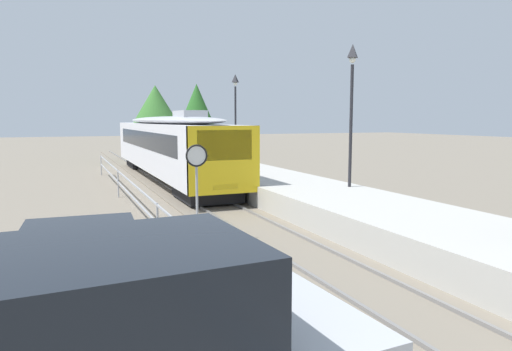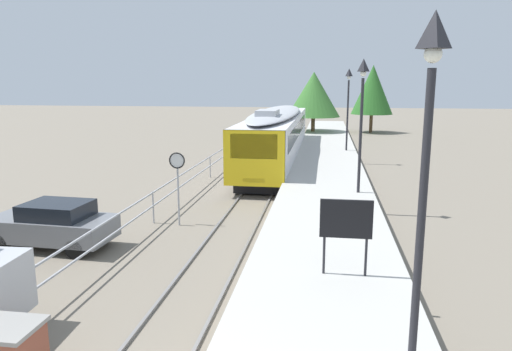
{
  "view_description": "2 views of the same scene",
  "coord_description": "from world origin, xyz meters",
  "px_view_note": "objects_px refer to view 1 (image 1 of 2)",
  "views": [
    {
      "loc": [
        -5.62,
        -0.22,
        3.47
      ],
      "look_at": [
        0.4,
        13.95,
        1.6
      ],
      "focal_mm": 32.44,
      "sensor_mm": 36.0,
      "label": 1
    },
    {
      "loc": [
        3.17,
        -4.62,
        5.3
      ],
      "look_at": [
        0.4,
        13.95,
        1.6
      ],
      "focal_mm": 32.9,
      "sensor_mm": 36.0,
      "label": 2
    }
  ],
  "objects_px": {
    "commuter_train": "(168,143)",
    "speed_limit_sign": "(197,169)",
    "parked_hatchback_grey": "(70,263)",
    "platform_lamp_mid_platform": "(352,88)",
    "platform_lamp_far_end": "(235,101)"
  },
  "relations": [
    {
      "from": "commuter_train",
      "to": "speed_limit_sign",
      "type": "distance_m",
      "value": 14.06
    },
    {
      "from": "commuter_train",
      "to": "platform_lamp_far_end",
      "type": "xyz_separation_m",
      "value": [
        4.56,
        1.27,
        2.48
      ]
    },
    {
      "from": "commuter_train",
      "to": "speed_limit_sign",
      "type": "xyz_separation_m",
      "value": [
        -2.24,
        -13.88,
        -0.02
      ]
    },
    {
      "from": "speed_limit_sign",
      "to": "parked_hatchback_grey",
      "type": "relative_size",
      "value": 0.69
    },
    {
      "from": "platform_lamp_mid_platform",
      "to": "parked_hatchback_grey",
      "type": "bearing_deg",
      "value": -150.8
    },
    {
      "from": "platform_lamp_mid_platform",
      "to": "parked_hatchback_grey",
      "type": "relative_size",
      "value": 1.31
    },
    {
      "from": "commuter_train",
      "to": "platform_lamp_far_end",
      "type": "distance_m",
      "value": 5.34
    },
    {
      "from": "speed_limit_sign",
      "to": "commuter_train",
      "type": "bearing_deg",
      "value": 80.84
    },
    {
      "from": "platform_lamp_far_end",
      "to": "speed_limit_sign",
      "type": "height_order",
      "value": "platform_lamp_far_end"
    },
    {
      "from": "platform_lamp_far_end",
      "to": "parked_hatchback_grey",
      "type": "relative_size",
      "value": 1.31
    },
    {
      "from": "platform_lamp_mid_platform",
      "to": "parked_hatchback_grey",
      "type": "height_order",
      "value": "platform_lamp_mid_platform"
    },
    {
      "from": "commuter_train",
      "to": "speed_limit_sign",
      "type": "height_order",
      "value": "commuter_train"
    },
    {
      "from": "parked_hatchback_grey",
      "to": "platform_lamp_mid_platform",
      "type": "bearing_deg",
      "value": 29.2
    },
    {
      "from": "parked_hatchback_grey",
      "to": "speed_limit_sign",
      "type": "bearing_deg",
      "value": 41.72
    },
    {
      "from": "platform_lamp_mid_platform",
      "to": "speed_limit_sign",
      "type": "relative_size",
      "value": 1.91
    }
  ]
}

